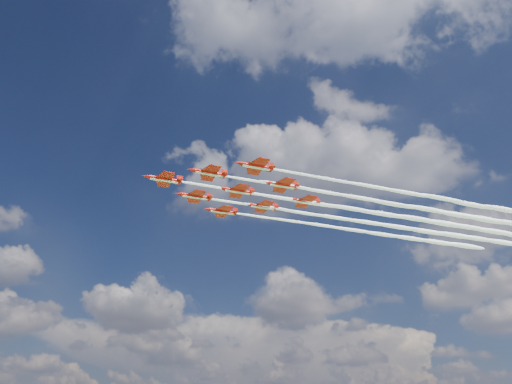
{
  "coord_description": "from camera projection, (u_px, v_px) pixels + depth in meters",
  "views": [
    {
      "loc": [
        35.71,
        -118.09,
        17.8
      ],
      "look_at": [
        -0.11,
        0.62,
        78.13
      ],
      "focal_mm": 35.0,
      "sensor_mm": 36.0,
      "label": 1
    }
  ],
  "objects": [
    {
      "name": "jet_row3_port",
      "position": [
        421.0,
        195.0,
        138.23
      ],
      "size": [
        84.45,
        64.04,
        2.59
      ],
      "rotation": [
        0.0,
        0.0,
        0.64
      ],
      "color": "#BD120A"
    },
    {
      "name": "jet_tail",
      "position": [
        446.0,
        224.0,
        156.9
      ],
      "size": [
        84.45,
        64.04,
        2.59
      ],
      "rotation": [
        0.0,
        0.0,
        0.64
      ],
      "color": "#BD120A"
    },
    {
      "name": "jet_lead",
      "position": [
        332.0,
        206.0,
        144.5
      ],
      "size": [
        84.45,
        64.04,
        2.59
      ],
      "rotation": [
        0.0,
        0.0,
        0.64
      ],
      "color": "#BD120A"
    },
    {
      "name": "jet_row4_starb",
      "position": [
        405.0,
        228.0,
        160.04
      ],
      "size": [
        84.45,
        64.04,
        2.59
      ],
      "rotation": [
        0.0,
        0.0,
        0.64
      ],
      "color": "#BD120A"
    },
    {
      "name": "jet_row3_starb",
      "position": [
        365.0,
        232.0,
        163.18
      ],
      "size": [
        84.45,
        64.04,
        2.59
      ],
      "rotation": [
        0.0,
        0.0,
        0.64
      ],
      "color": "#BD120A"
    },
    {
      "name": "jet_row4_port",
      "position": [
        434.0,
        210.0,
        147.57
      ],
      "size": [
        84.45,
        64.04,
        2.59
      ],
      "rotation": [
        0.0,
        0.0,
        0.64
      ],
      "color": "#BD120A"
    },
    {
      "name": "jet_row2_starb",
      "position": [
        349.0,
        220.0,
        153.84
      ],
      "size": [
        84.45,
        64.04,
        2.59
      ],
      "rotation": [
        0.0,
        0.0,
        0.64
      ],
      "color": "#BD120A"
    },
    {
      "name": "jet_row2_port",
      "position": [
        375.0,
        201.0,
        141.37
      ],
      "size": [
        84.45,
        64.04,
        2.59
      ],
      "rotation": [
        0.0,
        0.0,
        0.64
      ],
      "color": "#BD120A"
    },
    {
      "name": "jet_row3_centre",
      "position": [
        391.0,
        215.0,
        150.7
      ],
      "size": [
        84.45,
        64.04,
        2.59
      ],
      "rotation": [
        0.0,
        0.0,
        0.64
      ],
      "color": "#BD120A"
    }
  ]
}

